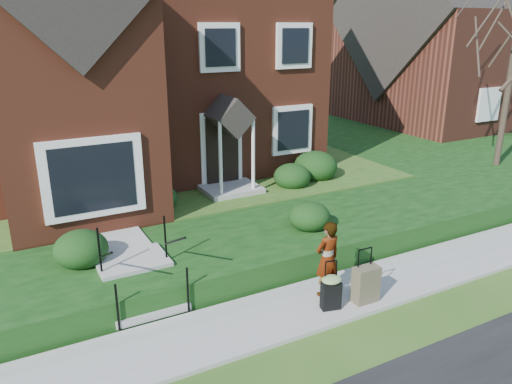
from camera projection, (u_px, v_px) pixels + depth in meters
ground at (296, 311)px, 9.53m from camera, size 120.00×120.00×0.00m
sidewalk at (296, 309)px, 9.52m from camera, size 60.00×1.60×0.08m
terrace at (235, 151)px, 20.33m from camera, size 44.00×20.00×0.60m
walkway at (103, 218)px, 12.38m from camera, size 1.20×6.00×0.06m
main_house at (131, 22)px, 15.78m from camera, size 10.40×10.20×9.40m
neighbour_house at (455, 23)px, 24.21m from camera, size 9.40×8.00×9.20m
front_steps at (139, 278)px, 9.80m from camera, size 1.40×2.02×1.50m
foundation_shrubs at (218, 191)px, 13.24m from camera, size 9.43×4.46×0.96m
woman at (327, 259)px, 9.72m from camera, size 0.60×0.42×1.55m
suitcase_black at (331, 291)px, 9.35m from camera, size 0.47×0.42×0.98m
suitcase_olive at (366, 284)px, 9.61m from camera, size 0.51×0.30×1.09m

